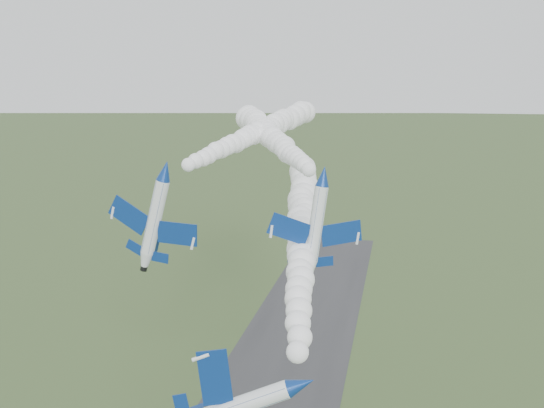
{
  "coord_description": "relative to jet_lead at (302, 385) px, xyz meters",
  "views": [
    {
      "loc": [
        20.57,
        -45.41,
        54.87
      ],
      "look_at": [
        7.09,
        16.81,
        41.71
      ],
      "focal_mm": 40.0,
      "sensor_mm": 36.0,
      "label": 1
    }
  ],
  "objects": [
    {
      "name": "smoke_trail_jet_lead",
      "position": [
        -6.8,
        40.98,
        1.92
      ],
      "size": [
        21.77,
        76.91,
        4.96
      ],
      "primitive_type": null,
      "rotation": [
        0.0,
        0.0,
        0.22
      ],
      "color": "white"
    },
    {
      "name": "smoke_trail_jet_pair_left",
      "position": [
        -17.66,
        62.78,
        12.41
      ],
      "size": [
        10.91,
        61.51,
        4.62
      ],
      "primitive_type": null,
      "rotation": [
        0.0,
        0.0,
        -0.1
      ],
      "color": "white"
    },
    {
      "name": "smoke_trail_jet_pair_right",
      "position": [
        -15.28,
        59.22,
        11.93
      ],
      "size": [
        30.0,
        56.86,
        5.02
      ],
      "primitive_type": null,
      "rotation": [
        0.0,
        0.0,
        0.44
      ],
      "color": "white"
    },
    {
      "name": "jet_pair_right",
      "position": [
        -2.29,
        28.19,
        10.44
      ],
      "size": [
        10.98,
        12.63,
        3.45
      ],
      "rotation": [
        0.0,
        0.14,
        0.44
      ],
      "color": "white"
    },
    {
      "name": "jet_pair_left",
      "position": [
        -21.29,
        28.16,
        10.46
      ],
      "size": [
        11.79,
        14.54,
        4.47
      ],
      "rotation": [
        0.0,
        0.27,
        -0.1
      ],
      "color": "white"
    },
    {
      "name": "jet_lead",
      "position": [
        0.0,
        0.0,
        0.0
      ],
      "size": [
        4.28,
        11.47,
        8.94
      ],
      "rotation": [
        0.0,
        1.21,
        0.22
      ],
      "color": "white"
    }
  ]
}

